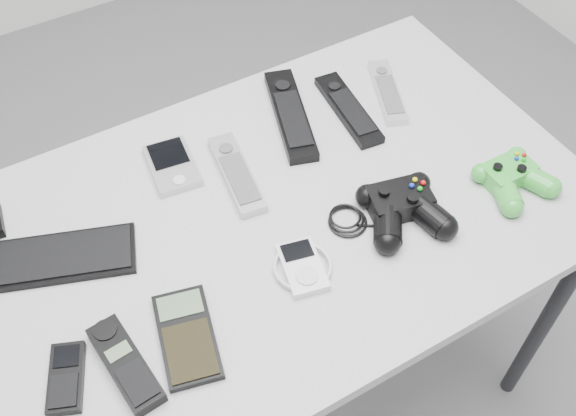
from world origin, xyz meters
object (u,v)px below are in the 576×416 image
remote_black_b (348,109)px  cordless_handset (125,364)px  mp3_player (302,267)px  pda_keyboard (63,257)px  desk (285,230)px  calculator (187,336)px  remote_silver_a (237,173)px  controller_black (403,206)px  pda (172,165)px  remote_black_a (290,114)px  controller_green (513,176)px  mobile_phone (66,377)px  remote_silver_b (387,91)px

remote_black_b → cordless_handset: 0.66m
mp3_player → pda_keyboard: bearing=159.8°
desk → calculator: size_ratio=6.62×
remote_silver_a → controller_black: controller_black is taller
pda_keyboard → desk: bearing=6.5°
remote_black_b → pda: bearing=-179.3°
pda_keyboard → pda: pda is taller
remote_silver_a → remote_black_a: bearing=35.7°
pda → remote_black_b: 0.37m
pda → remote_black_b: same height
controller_green → pda: bearing=147.0°
remote_black_b → calculator: remote_black_b is taller
mobile_phone → mp3_player: size_ratio=1.05×
cordless_handset → mobile_phone: bearing=157.2°
desk → remote_black_b: 0.29m
remote_black_b → mobile_phone: 0.72m
remote_silver_b → cordless_handset: (-0.69, -0.30, 0.00)m
remote_silver_a → cordless_handset: bearing=-132.8°
remote_black_b → pda_keyboard: bearing=-168.0°
mobile_phone → remote_black_a: bearing=51.7°
remote_black_b → cordless_handset: bearing=-146.9°
remote_black_b → cordless_handset: cordless_handset is taller
pda → controller_black: bearing=-37.7°
pda → controller_green: (0.52, -0.35, 0.01)m
cordless_handset → remote_silver_b: bearing=18.0°
mobile_phone → controller_black: bearing=23.0°
remote_silver_b → mobile_phone: (-0.77, -0.27, -0.00)m
controller_black → remote_black_a: bearing=111.4°
remote_black_b → remote_silver_b: (0.10, 0.00, -0.00)m
remote_silver_b → mp3_player: size_ratio=1.78×
remote_black_b → remote_silver_a: bearing=-164.8°
remote_silver_a → mp3_player: remote_silver_a is taller
pda_keyboard → remote_black_b: 0.61m
calculator → mp3_player: mp3_player is taller
desk → pda_keyboard: 0.39m
remote_black_b → remote_silver_b: bearing=8.7°
controller_black → controller_green: controller_black is taller
mp3_player → controller_black: bearing=15.9°
pda → remote_silver_b: size_ratio=0.68×
pda → remote_black_a: (0.26, 0.01, 0.00)m
cordless_handset → mp3_player: (0.32, 0.02, -0.00)m
mobile_phone → mp3_player: bearing=21.7°
calculator → desk: bearing=43.5°
remote_black_a → mobile_phone: bearing=-132.9°
remote_black_a → cordless_handset: same height
mobile_phone → controller_green: bearing=20.0°
desk → remote_silver_a: 0.14m
desk → remote_black_a: 0.24m
remote_black_a → mp3_player: 0.36m
desk → mobile_phone: (-0.44, -0.12, 0.07)m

